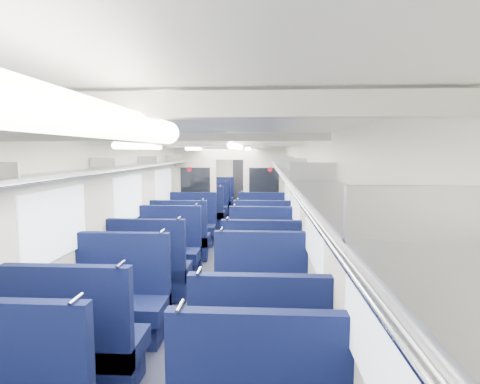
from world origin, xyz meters
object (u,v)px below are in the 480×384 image
end_door (242,181)px  seat_27 (262,201)px  seat_22 (210,209)px  seat_16 (181,240)px  seat_23 (262,209)px  seat_9 (259,366)px  seat_25 (262,204)px  seat_26 (219,200)px  seat_21 (262,215)px  bulkhead (230,190)px  seat_11 (260,303)px  seat_13 (261,275)px  seat_12 (150,273)px  seat_18 (192,228)px  seat_14 (168,254)px  seat_24 (215,204)px  seat_15 (261,256)px  seat_8 (78,350)px  seat_19 (262,228)px  seat_10 (120,305)px  seat_20 (204,215)px  seat_17 (262,240)px

end_door → seat_27: bearing=-60.3°
seat_22 → seat_16: bearing=-90.0°
seat_16 → seat_23: size_ratio=1.00×
seat_9 → seat_25: size_ratio=1.00×
seat_25 → seat_26: size_ratio=1.00×
seat_21 → seat_22: size_ratio=1.00×
bulkhead → seat_11: size_ratio=2.21×
bulkhead → seat_13: bulkhead is taller
bulkhead → seat_12: 4.45m
seat_9 → seat_18: same height
seat_14 → seat_24: size_ratio=1.00×
seat_18 → seat_13: bearing=-64.0°
bulkhead → seat_23: 2.65m
bulkhead → seat_16: size_ratio=2.21×
seat_9 → seat_15: 3.53m
end_door → seat_16: bearing=-95.8°
seat_11 → seat_14: size_ratio=1.00×
seat_14 → seat_16: bearing=90.0°
seat_23 → seat_24: same height
seat_8 → seat_19: 6.04m
seat_11 → seat_27: size_ratio=1.00×
seat_27 → seat_25: bearing=-90.0°
seat_18 → seat_25: 4.64m
seat_16 → seat_21: 3.77m
seat_13 → seat_26: 9.14m
seat_10 → seat_16: (0.00, 3.42, 0.00)m
seat_18 → bulkhead: bearing=46.2°
seat_9 → seat_11: 1.37m
seat_15 → seat_23: 5.59m
seat_22 → seat_25: same height
seat_13 → seat_24: 7.99m
seat_18 → seat_22: size_ratio=1.00×
seat_23 → seat_19: bearing=-90.0°
seat_11 → seat_23: (0.00, 7.75, 0.00)m
seat_19 → seat_20: size_ratio=1.00×
seat_11 → seat_22: size_ratio=1.00×
seat_8 → seat_15: size_ratio=1.00×
seat_20 → seat_21: same height
seat_25 → seat_12: bearing=-102.1°
seat_19 → seat_24: same height
seat_25 → seat_26: same height
seat_17 → seat_25: same height
seat_18 → seat_23: size_ratio=1.00×
seat_20 → seat_16: bearing=-90.0°
seat_12 → seat_17: (1.66, 2.26, 0.00)m
seat_12 → seat_24: same height
seat_26 → seat_27: 1.67m
seat_11 → seat_18: 4.81m
seat_11 → seat_14: bearing=127.0°
bulkhead → seat_17: (0.83, -2.02, -0.84)m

